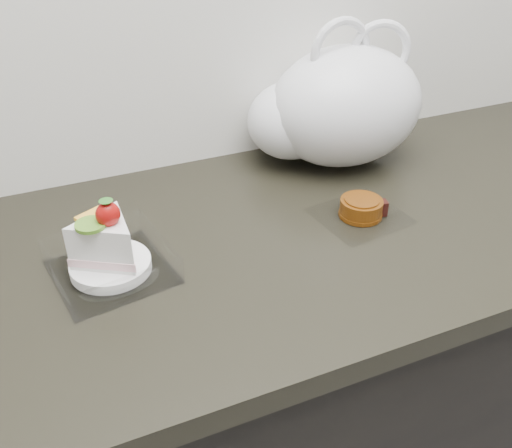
% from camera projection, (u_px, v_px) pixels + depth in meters
% --- Properties ---
extents(counter, '(2.04, 0.64, 0.90)m').
position_uv_depth(counter, '(283.00, 399.00, 1.24)').
color(counter, black).
rests_on(counter, ground).
extents(cake_tray, '(0.19, 0.19, 0.13)m').
position_uv_depth(cake_tray, '(109.00, 254.00, 0.87)').
color(cake_tray, white).
rests_on(cake_tray, counter).
extents(mooncake_wrap, '(0.17, 0.16, 0.04)m').
position_uv_depth(mooncake_wrap, '(362.00, 209.00, 1.02)').
color(mooncake_wrap, white).
rests_on(mooncake_wrap, counter).
extents(plastic_bag, '(0.38, 0.29, 0.30)m').
position_uv_depth(plastic_bag, '(335.00, 108.00, 1.15)').
color(plastic_bag, silver).
rests_on(plastic_bag, counter).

